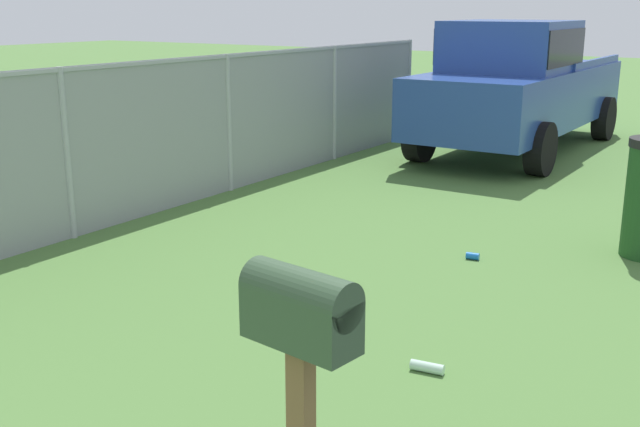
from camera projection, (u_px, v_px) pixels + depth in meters
The scene contains 5 objects.
mailbox at pixel (301, 331), 3.05m from camera, with size 0.26×0.52×1.31m.
pickup_truck at pixel (518, 83), 12.25m from camera, with size 5.43×2.12×2.09m.
fence_section at pixel (157, 131), 8.63m from camera, with size 12.63×0.07×1.73m.
litter_bottle_far_scatter at pixel (427, 367), 4.96m from camera, with size 0.07×0.07×0.22m, color #B2D8BF.
litter_can_midfield_a at pixel (473, 256), 7.17m from camera, with size 0.07×0.07×0.12m, color blue.
Camera 1 is at (1.89, -2.52, 2.29)m, focal length 42.95 mm.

